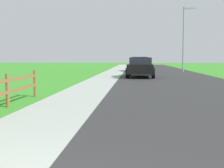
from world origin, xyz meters
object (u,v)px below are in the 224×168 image
object	(u,v)px
parked_suv_black	(141,67)
street_lamp	(185,33)
parked_car_red	(142,62)
parked_car_white	(142,62)
parked_car_blue	(140,64)

from	to	relation	value
parked_suv_black	street_lamp	xyz separation A→B (m)	(4.45, 8.44, 3.07)
parked_suv_black	parked_car_red	world-z (taller)	parked_car_red
parked_suv_black	parked_car_red	size ratio (longest dim) A/B	0.95
street_lamp	parked_car_white	bearing A→B (deg)	110.17
parked_suv_black	parked_car_white	distance (m)	19.17
parked_car_blue	parked_car_red	world-z (taller)	parked_car_blue
parked_suv_black	street_lamp	size ratio (longest dim) A/B	0.74
parked_car_white	parked_car_red	distance (m)	9.62
parked_car_white	parked_car_red	xyz separation A→B (m)	(0.19, 9.61, -0.02)
parked_car_blue	parked_suv_black	bearing A→B (deg)	-90.41
parked_car_white	street_lamp	size ratio (longest dim) A/B	0.71
parked_car_white	parked_car_blue	bearing A→B (deg)	-92.78
parked_car_blue	parked_car_white	bearing A→B (deg)	87.22
parked_suv_black	street_lamp	world-z (taller)	street_lamp
parked_car_blue	parked_car_white	size ratio (longest dim) A/B	0.97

